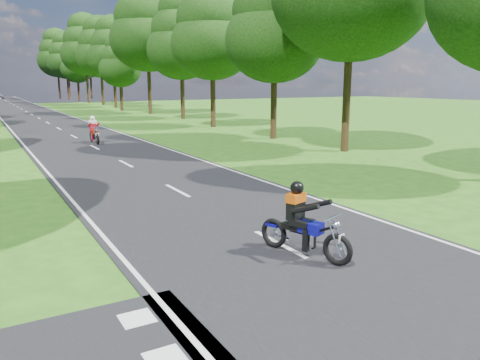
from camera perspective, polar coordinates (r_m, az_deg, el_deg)
ground at (r=9.11m, az=12.11°, el=-11.43°), size 160.00×160.00×0.00m
main_road at (r=56.57m, az=-24.02°, el=7.29°), size 7.00×140.00×0.02m
road_markings at (r=54.70m, az=-23.96°, el=7.19°), size 7.40×140.00×0.01m
treeline at (r=66.78m, az=-24.32°, el=14.93°), size 40.00×115.35×14.78m
rider_near_blue at (r=9.69m, az=7.89°, el=-4.80°), size 1.21×1.98×1.56m
rider_far_red at (r=28.88m, az=-17.40°, el=5.90°), size 0.66×1.91×1.59m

